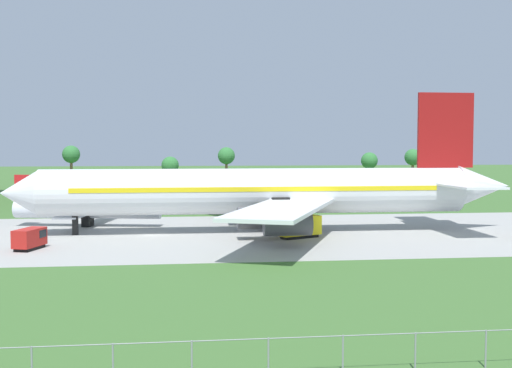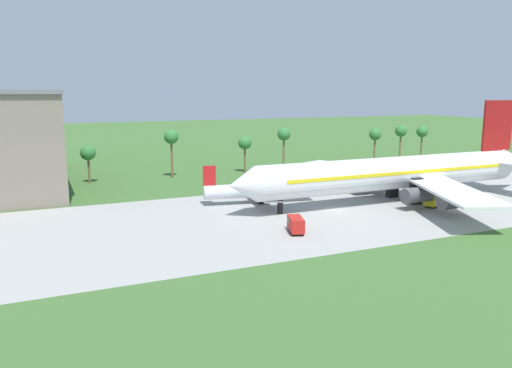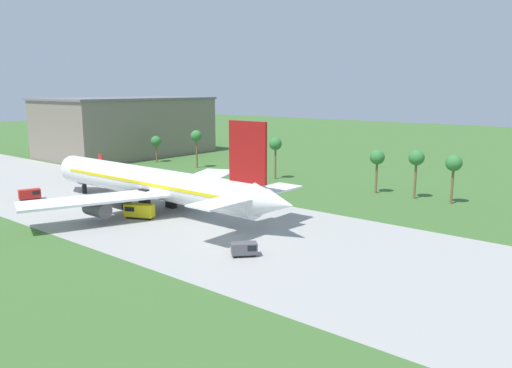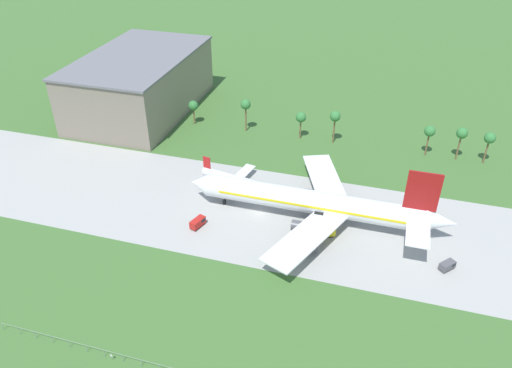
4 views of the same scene
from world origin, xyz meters
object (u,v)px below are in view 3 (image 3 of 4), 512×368
jet_airliner (154,183)px  catering_van (30,194)px  regional_aircraft (117,178)px  fuel_truck (245,249)px  baggage_tug (139,211)px  terminal_building (127,126)px

jet_airliner → catering_van: bearing=-158.3°
regional_aircraft → fuel_truck: regional_aircraft is taller
baggage_tug → fuel_truck: baggage_tug is taller
baggage_tug → terminal_building: (-81.68, 58.07, 9.42)m
terminal_building → catering_van: bearing=-52.4°
jet_airliner → catering_van: jet_airliner is taller
regional_aircraft → fuel_truck: (60.32, -19.74, -1.39)m
baggage_tug → catering_van: (-32.89, -5.36, -0.21)m
baggage_tug → catering_van: 33.32m
regional_aircraft → terminal_building: size_ratio=0.36×
jet_airliner → regional_aircraft: 28.09m
jet_airliner → fuel_truck: 35.86m
regional_aircraft → catering_van: 21.57m
baggage_tug → catering_van: bearing=-170.8°
baggage_tug → terminal_building: size_ratio=0.10×
jet_airliner → terminal_building: (-78.58, 51.57, 5.24)m
fuel_truck → terminal_building: terminal_building is taller
baggage_tug → fuel_truck: 31.18m
regional_aircraft → catering_van: (-3.51, -21.25, -1.22)m
jet_airliner → catering_van: 32.37m
fuel_truck → catering_van: 63.85m
regional_aircraft → baggage_tug: size_ratio=3.62×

